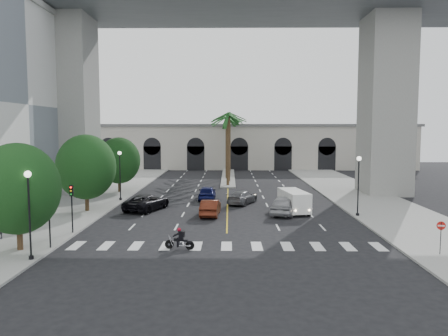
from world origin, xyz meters
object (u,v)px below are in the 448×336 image
at_px(lamp_post_left_near, 29,207).
at_px(car_a, 284,205).
at_px(motorcycle_rider, 180,240).
at_px(car_e, 207,193).
at_px(lamp_post_left_far, 120,171).
at_px(pedestrian_b, 8,211).
at_px(cargo_van, 294,201).
at_px(car_c, 147,202).
at_px(do_not_enter_sign, 441,231).
at_px(traffic_signal_far, 72,201).
at_px(traffic_signal_near, 49,211).
at_px(car_d, 242,197).
at_px(lamp_post_right, 358,181).
at_px(car_b, 210,208).

height_order(lamp_post_left_near, car_a, lamp_post_left_near).
bearing_deg(motorcycle_rider, car_e, 97.53).
height_order(lamp_post_left_far, pedestrian_b, lamp_post_left_far).
bearing_deg(cargo_van, motorcycle_rider, -136.26).
xyz_separation_m(car_c, do_not_enter_sign, (20.64, -14.67, 0.82)).
xyz_separation_m(traffic_signal_far, motorcycle_rider, (8.33, -3.79, -1.87)).
height_order(traffic_signal_far, car_a, traffic_signal_far).
xyz_separation_m(traffic_signal_near, do_not_enter_sign, (24.30, -1.16, -0.94)).
distance_m(car_c, cargo_van, 13.81).
xyz_separation_m(lamp_post_left_near, pedestrian_b, (-6.28, 9.79, -2.11)).
distance_m(lamp_post_left_near, motorcycle_rider, 9.23).
height_order(lamp_post_left_near, motorcycle_rider, lamp_post_left_near).
distance_m(lamp_post_left_far, traffic_signal_far, 14.52).
xyz_separation_m(car_d, pedestrian_b, (-19.18, -9.86, 0.43)).
relative_size(lamp_post_right, do_not_enter_sign, 2.47).
bearing_deg(car_a, cargo_van, -127.73).
height_order(car_a, car_c, car_a).
height_order(car_b, do_not_enter_sign, do_not_enter_sign).
distance_m(lamp_post_right, car_b, 13.15).
distance_m(lamp_post_right, car_a, 6.80).
bearing_deg(traffic_signal_far, car_a, 25.20).
relative_size(car_d, do_not_enter_sign, 2.17).
xyz_separation_m(lamp_post_left_far, do_not_enter_sign, (24.40, -19.66, -1.65)).
distance_m(car_c, car_d, 9.83).
xyz_separation_m(lamp_post_right, pedestrian_b, (-29.08, -3.21, -2.11)).
height_order(traffic_signal_near, car_e, traffic_signal_near).
bearing_deg(pedestrian_b, car_b, 56.01).
bearing_deg(lamp_post_left_far, car_e, 7.66).
relative_size(lamp_post_left_far, traffic_signal_far, 1.47).
distance_m(car_d, pedestrian_b, 21.57).
relative_size(car_c, pedestrian_b, 2.84).
bearing_deg(car_c, car_a, -167.96).
bearing_deg(lamp_post_right, traffic_signal_far, -164.02).
bearing_deg(do_not_enter_sign, traffic_signal_far, 177.04).
bearing_deg(lamp_post_left_near, cargo_van, 40.48).
relative_size(traffic_signal_far, car_c, 0.67).
relative_size(lamp_post_right, car_b, 1.22).
bearing_deg(car_c, motorcycle_rider, 129.30).
distance_m(lamp_post_right, car_e, 16.66).
relative_size(lamp_post_left_near, traffic_signal_far, 1.47).
distance_m(motorcycle_rider, car_d, 17.51).
bearing_deg(car_c, lamp_post_right, -169.04).
xyz_separation_m(car_d, cargo_van, (4.63, -4.68, 0.45)).
relative_size(traffic_signal_far, pedestrian_b, 1.90).
relative_size(car_b, car_c, 0.80).
relative_size(lamp_post_left_near, traffic_signal_near, 1.47).
relative_size(traffic_signal_far, car_b, 0.83).
distance_m(traffic_signal_near, motorcycle_rider, 8.54).
bearing_deg(motorcycle_rider, car_d, 84.86).
xyz_separation_m(lamp_post_left_far, traffic_signal_far, (0.10, -14.50, -0.71)).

